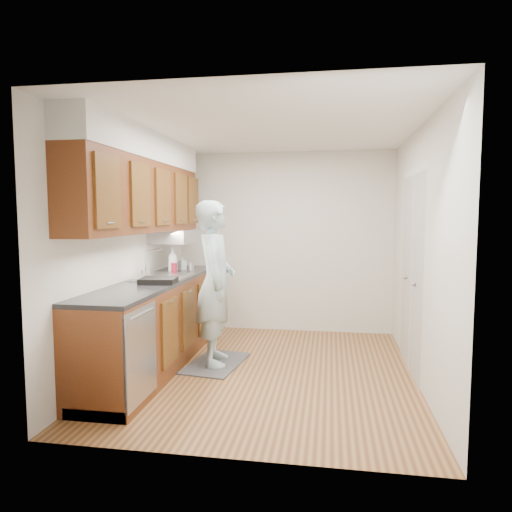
{
  "coord_description": "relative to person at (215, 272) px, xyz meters",
  "views": [
    {
      "loc": [
        0.64,
        -4.61,
        1.64
      ],
      "look_at": [
        -0.15,
        0.25,
        1.19
      ],
      "focal_mm": 32.0,
      "sensor_mm": 36.0,
      "label": 1
    }
  ],
  "objects": [
    {
      "name": "person",
      "position": [
        0.0,
        0.0,
        0.0
      ],
      "size": [
        0.61,
        0.79,
        2.01
      ],
      "primitive_type": "imported",
      "rotation": [
        0.0,
        0.0,
        1.78
      ],
      "color": "#A4C1C7",
      "rests_on": "floor_mat"
    },
    {
      "name": "floor",
      "position": [
        0.58,
        -0.14,
        -1.02
      ],
      "size": [
        3.5,
        3.5,
        0.0
      ],
      "primitive_type": "plane",
      "color": "olive",
      "rests_on": "ground"
    },
    {
      "name": "wall_back",
      "position": [
        0.58,
        1.61,
        0.23
      ],
      "size": [
        3.0,
        0.02,
        2.5
      ],
      "primitive_type": "cube",
      "color": "silver",
      "rests_on": "floor"
    },
    {
      "name": "soap_bottle_a",
      "position": [
        -0.65,
        0.47,
        0.07
      ],
      "size": [
        0.13,
        0.13,
        0.3
      ],
      "primitive_type": "imported",
      "rotation": [
        0.0,
        0.0,
        -0.11
      ],
      "color": "silver",
      "rests_on": "counter"
    },
    {
      "name": "wall_left",
      "position": [
        -0.92,
        -0.14,
        0.23
      ],
      "size": [
        0.02,
        3.5,
        2.5
      ],
      "primitive_type": "cube",
      "color": "silver",
      "rests_on": "floor"
    },
    {
      "name": "steel_can",
      "position": [
        -0.43,
        0.51,
        -0.02
      ],
      "size": [
        0.09,
        0.09,
        0.13
      ],
      "primitive_type": "cylinder",
      "rotation": [
        0.0,
        0.0,
        -0.33
      ],
      "color": "#A5A5AA",
      "rests_on": "counter"
    },
    {
      "name": "counter",
      "position": [
        -0.62,
        -0.14,
        -0.53
      ],
      "size": [
        0.64,
        2.8,
        1.3
      ],
      "color": "brown",
      "rests_on": "floor"
    },
    {
      "name": "closet_door",
      "position": [
        2.07,
        0.16,
        0.0
      ],
      "size": [
        0.02,
        1.22,
        2.05
      ],
      "primitive_type": "cube",
      "color": "silver",
      "rests_on": "wall_right"
    },
    {
      "name": "soap_bottle_b",
      "position": [
        -0.63,
        0.76,
        0.01
      ],
      "size": [
        0.11,
        0.11,
        0.18
      ],
      "primitive_type": "imported",
      "rotation": [
        0.0,
        0.0,
        -0.55
      ],
      "color": "silver",
      "rests_on": "counter"
    },
    {
      "name": "floor_mat",
      "position": [
        0.0,
        0.0,
        -1.01
      ],
      "size": [
        0.64,
        0.95,
        0.02
      ],
      "primitive_type": "cube",
      "rotation": [
        0.0,
        0.0,
        -0.14
      ],
      "color": "#58585A",
      "rests_on": "floor"
    },
    {
      "name": "dish_rack",
      "position": [
        -0.5,
        -0.37,
        -0.05
      ],
      "size": [
        0.39,
        0.34,
        0.06
      ],
      "primitive_type": "cube",
      "rotation": [
        0.0,
        0.0,
        0.12
      ],
      "color": "black",
      "rests_on": "counter"
    },
    {
      "name": "soda_can",
      "position": [
        -0.6,
        0.39,
        -0.02
      ],
      "size": [
        0.09,
        0.09,
        0.13
      ],
      "primitive_type": "cylinder",
      "rotation": [
        0.0,
        0.0,
        0.37
      ],
      "color": "#A41C30",
      "rests_on": "counter"
    },
    {
      "name": "wall_right",
      "position": [
        2.08,
        -0.14,
        0.23
      ],
      "size": [
        0.02,
        3.5,
        2.5
      ],
      "primitive_type": "cube",
      "color": "silver",
      "rests_on": "floor"
    },
    {
      "name": "soap_bottle_c",
      "position": [
        -0.68,
        0.89,
        -0.01
      ],
      "size": [
        0.15,
        0.15,
        0.15
      ],
      "primitive_type": "imported",
      "rotation": [
        0.0,
        0.0,
        0.43
      ],
      "color": "silver",
      "rests_on": "counter"
    },
    {
      "name": "ceiling",
      "position": [
        0.58,
        -0.14,
        1.48
      ],
      "size": [
        3.5,
        3.5,
        0.0
      ],
      "primitive_type": "plane",
      "rotation": [
        3.14,
        0.0,
        0.0
      ],
      "color": "white",
      "rests_on": "wall_left"
    },
    {
      "name": "upper_cabinets",
      "position": [
        -0.75,
        -0.09,
        0.93
      ],
      "size": [
        0.47,
        2.8,
        1.21
      ],
      "color": "brown",
      "rests_on": "wall_left"
    }
  ]
}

